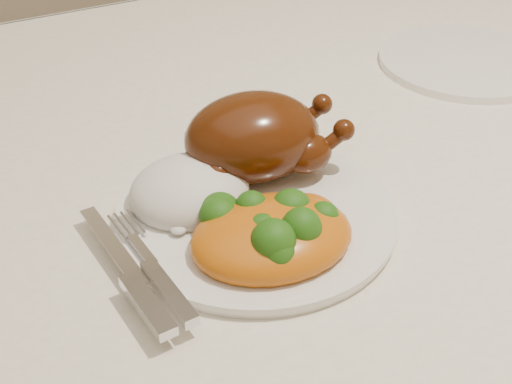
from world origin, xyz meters
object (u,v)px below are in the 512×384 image
dining_table (243,261)px  roast_chicken (256,137)px  dinner_plate (256,215)px  side_plate (465,61)px

dining_table → roast_chicken: roast_chicken is taller
roast_chicken → dinner_plate: bearing=-108.6°
dining_table → roast_chicken: size_ratio=9.68×
roast_chicken → dining_table: bearing=162.2°
dining_table → roast_chicken: 0.15m
side_plate → dinner_plate: bearing=-157.3°
dining_table → roast_chicken: (0.01, -0.01, 0.15)m
dining_table → side_plate: (0.37, 0.10, 0.11)m
dining_table → dinner_plate: bearing=-105.5°
dining_table → side_plate: 0.39m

